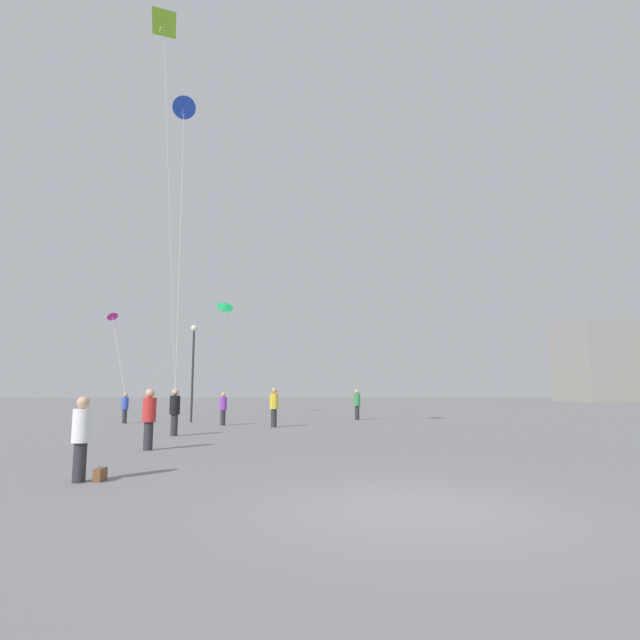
# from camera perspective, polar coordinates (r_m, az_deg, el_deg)

# --- Properties ---
(ground_plane) EXTENTS (300.00, 300.00, 0.00)m
(ground_plane) POSITION_cam_1_polar(r_m,az_deg,el_deg) (7.92, 10.11, -19.78)
(ground_plane) COLOR slate
(person_in_white) EXTENTS (0.34, 0.34, 1.57)m
(person_in_white) POSITION_cam_1_polar(r_m,az_deg,el_deg) (10.87, -24.67, -11.34)
(person_in_white) COLOR #2D2D33
(person_in_white) RESTS_ON ground_plane
(person_in_yellow) EXTENTS (0.40, 0.40, 1.85)m
(person_in_yellow) POSITION_cam_1_polar(r_m,az_deg,el_deg) (25.13, -5.07, -9.30)
(person_in_yellow) COLOR #2D2D33
(person_in_yellow) RESTS_ON ground_plane
(person_in_black) EXTENTS (0.39, 0.39, 1.77)m
(person_in_black) POSITION_cam_1_polar(r_m,az_deg,el_deg) (20.84, -15.62, -9.46)
(person_in_black) COLOR #2D2D33
(person_in_black) RESTS_ON ground_plane
(person_in_blue) EXTENTS (0.35, 0.35, 1.60)m
(person_in_blue) POSITION_cam_1_polar(r_m,az_deg,el_deg) (29.91, -20.57, -8.87)
(person_in_blue) COLOR #2D2D33
(person_in_blue) RESTS_ON ground_plane
(person_in_red) EXTENTS (0.38, 0.38, 1.75)m
(person_in_red) POSITION_cam_1_polar(r_m,az_deg,el_deg) (15.98, -18.20, -9.97)
(person_in_red) COLOR #2D2D33
(person_in_red) RESTS_ON ground_plane
(person_in_green) EXTENTS (0.39, 0.39, 1.81)m
(person_in_green) POSITION_cam_1_polar(r_m,az_deg,el_deg) (31.56, 4.07, -9.06)
(person_in_green) COLOR #2D2D33
(person_in_green) RESTS_ON ground_plane
(person_in_purple) EXTENTS (0.36, 0.36, 1.63)m
(person_in_purple) POSITION_cam_1_polar(r_m,az_deg,el_deg) (26.78, -10.56, -9.37)
(person_in_purple) COLOR #2D2D33
(person_in_purple) RESTS_ON ground_plane
(kite_cobalt_diamond) EXTENTS (1.25, 2.54, 13.58)m
(kite_cobalt_diamond) POSITION_cam_1_polar(r_m,az_deg,el_deg) (26.10, -14.68, 21.33)
(kite_cobalt_diamond) COLOR blue
(kite_lime_delta) EXTENTS (1.03, 2.96, 14.38)m
(kite_lime_delta) POSITION_cam_1_polar(r_m,az_deg,el_deg) (23.08, -16.74, 27.90)
(kite_lime_delta) COLOR #8CD12D
(kite_emerald_diamond) EXTENTS (4.51, 12.62, 7.50)m
(kite_emerald_diamond) POSITION_cam_1_polar(r_m,az_deg,el_deg) (41.29, -10.38, 1.42)
(kite_emerald_diamond) COLOR green
(kite_magenta_diamond) EXTENTS (3.66, 7.28, 5.68)m
(kite_magenta_diamond) POSITION_cam_1_polar(r_m,az_deg,el_deg) (37.49, -21.76, 0.22)
(kite_magenta_diamond) COLOR #D12899
(building_left_hall) EXTENTS (16.95, 12.21, 13.14)m
(building_left_hall) POSITION_cam_1_polar(r_m,az_deg,el_deg) (100.71, 29.44, -4.07)
(building_left_hall) COLOR gray
(building_left_hall) RESTS_ON ground_plane
(lamppost_west) EXTENTS (0.36, 0.36, 5.39)m
(lamppost_west) POSITION_cam_1_polar(r_m,az_deg,el_deg) (30.05, -13.72, -3.98)
(lamppost_west) COLOR #2D2D30
(lamppost_west) RESTS_ON ground_plane
(handbag_beside_flyer) EXTENTS (0.17, 0.33, 0.24)m
(handbag_beside_flyer) POSITION_cam_1_polar(r_m,az_deg,el_deg) (10.93, -22.93, -15.32)
(handbag_beside_flyer) COLOR brown
(handbag_beside_flyer) RESTS_ON ground_plane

